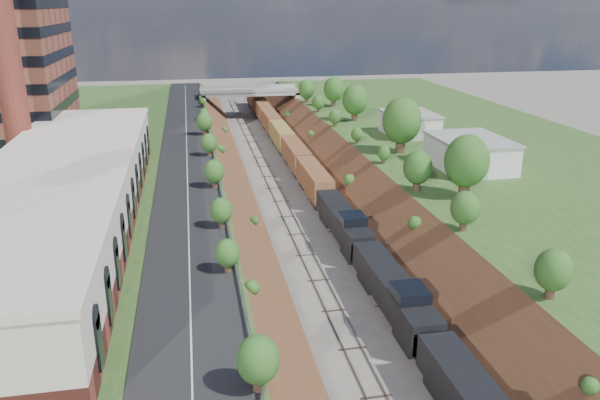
{
  "coord_description": "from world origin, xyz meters",
  "views": [
    {
      "loc": [
        -14.63,
        -21.62,
        27.22
      ],
      "look_at": [
        -3.03,
        39.62,
        6.0
      ],
      "focal_mm": 35.0,
      "sensor_mm": 36.0,
      "label": 1
    }
  ],
  "objects": [
    {
      "name": "rail_left_track",
      "position": [
        -2.6,
        60.0,
        0.09
      ],
      "size": [
        1.58,
        180.0,
        0.18
      ],
      "primitive_type": "cube",
      "color": "gray",
      "rests_on": "ground"
    },
    {
      "name": "smokestack",
      "position": [
        -36.0,
        56.0,
        25.0
      ],
      "size": [
        3.2,
        3.2,
        40.0
      ],
      "primitive_type": "cylinder",
      "color": "maroon",
      "rests_on": "platform_left"
    },
    {
      "name": "tree_right_large",
      "position": [
        17.0,
        40.0,
        9.38
      ],
      "size": [
        5.25,
        5.25,
        7.61
      ],
      "color": "#473323",
      "rests_on": "platform_right"
    },
    {
      "name": "road",
      "position": [
        -15.5,
        60.0,
        5.05
      ],
      "size": [
        8.0,
        180.0,
        0.1
      ],
      "primitive_type": "cube",
      "color": "black",
      "rests_on": "platform_left"
    },
    {
      "name": "freight_train",
      "position": [
        2.6,
        72.61,
        2.48
      ],
      "size": [
        2.83,
        144.91,
        4.55
      ],
      "color": "black",
      "rests_on": "ground"
    },
    {
      "name": "embankment_right",
      "position": [
        11.0,
        60.0,
        0.0
      ],
      "size": [
        10.0,
        180.0,
        10.0
      ],
      "primitive_type": "cube",
      "rotation": [
        0.0,
        0.79,
        0.0
      ],
      "color": "brown",
      "rests_on": "ground"
    },
    {
      "name": "overpass",
      "position": [
        0.0,
        122.0,
        4.92
      ],
      "size": [
        24.5,
        8.3,
        7.4
      ],
      "color": "gray",
      "rests_on": "ground"
    },
    {
      "name": "embankment_left",
      "position": [
        -11.0,
        60.0,
        0.0
      ],
      "size": [
        10.0,
        180.0,
        10.0
      ],
      "primitive_type": "cube",
      "rotation": [
        0.0,
        0.79,
        0.0
      ],
      "color": "brown",
      "rests_on": "ground"
    },
    {
      "name": "rail_right_track",
      "position": [
        2.6,
        60.0,
        0.09
      ],
      "size": [
        1.58,
        180.0,
        0.18
      ],
      "primitive_type": "cube",
      "color": "gray",
      "rests_on": "ground"
    },
    {
      "name": "guardrail",
      "position": [
        -11.4,
        59.8,
        5.55
      ],
      "size": [
        0.1,
        171.0,
        0.7
      ],
      "color": "#99999E",
      "rests_on": "platform_left"
    },
    {
      "name": "platform_left",
      "position": [
        -33.0,
        60.0,
        2.5
      ],
      "size": [
        44.0,
        180.0,
        5.0
      ],
      "primitive_type": "cube",
      "color": "#304F20",
      "rests_on": "ground"
    },
    {
      "name": "platform_right",
      "position": [
        33.0,
        60.0,
        2.5
      ],
      "size": [
        44.0,
        180.0,
        5.0
      ],
      "primitive_type": "cube",
      "color": "#304F20",
      "rests_on": "ground"
    },
    {
      "name": "commercial_building",
      "position": [
        -28.0,
        38.0,
        8.51
      ],
      "size": [
        14.3,
        62.3,
        7.0
      ],
      "color": "maroon",
      "rests_on": "platform_left"
    },
    {
      "name": "white_building_near",
      "position": [
        23.5,
        52.0,
        7.0
      ],
      "size": [
        9.0,
        12.0,
        4.0
      ],
      "primitive_type": "cube",
      "color": "silver",
      "rests_on": "platform_right"
    },
    {
      "name": "tree_left_crest",
      "position": [
        -11.8,
        20.0,
        7.04
      ],
      "size": [
        2.45,
        2.45,
        3.55
      ],
      "color": "#473323",
      "rests_on": "platform_left"
    },
    {
      "name": "white_building_far",
      "position": [
        23.0,
        74.0,
        6.8
      ],
      "size": [
        8.0,
        10.0,
        3.6
      ],
      "primitive_type": "cube",
      "color": "silver",
      "rests_on": "platform_right"
    }
  ]
}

